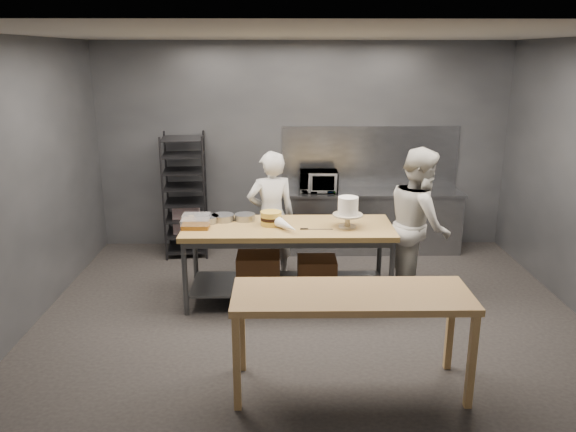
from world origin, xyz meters
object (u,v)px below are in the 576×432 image
Objects in this scene: work_table at (286,254)px; near_counter at (351,302)px; chef_behind at (271,216)px; frosted_cake_stand at (348,209)px; chef_right at (419,224)px; speed_rack at (185,196)px; microwave at (318,181)px; layer_cake at (271,218)px.

work_table is 1.20× the size of near_counter.
frosted_cake_stand is (0.88, -0.74, 0.30)m from chef_behind.
work_table is at bearing 106.14° from near_counter.
work_table is at bearing 94.41° from chef_right.
speed_rack is 1.05× the size of chef_behind.
chef_behind is (-0.18, 0.66, 0.26)m from work_table.
microwave is 1.84m from frosted_cake_stand.
microwave is at bearing 2.40° from speed_rack.
near_counter is 1.14× the size of speed_rack.
frosted_cake_stand is at bearing -6.55° from work_table.
frosted_cake_stand is at bearing 101.95° from chef_right.
frosted_cake_stand is at bearing -6.96° from layer_cake.
near_counter is 4.01m from speed_rack.
microwave is (-0.05, 3.58, 0.24)m from near_counter.
near_counter is 2.60m from chef_behind.
chef_behind is at bearing 90.85° from layer_cake.
frosted_cake_stand is (0.16, 1.76, 0.33)m from near_counter.
layer_cake is at bearing 93.26° from chef_right.
chef_right is at bearing 10.33° from frosted_cake_stand.
speed_rack is 1.92m from microwave.
work_table is at bearing -105.55° from microwave.
chef_right is 5.08× the size of frosted_cake_stand.
speed_rack is 0.97× the size of chef_right.
layer_cake is at bearing 78.35° from chef_behind.
frosted_cake_stand is 1.48× the size of layer_cake.
chef_behind is 4.71× the size of frosted_cake_stand.
speed_rack is 3.23× the size of microwave.
near_counter is 3.59m from microwave.
chef_behind is 6.94× the size of layer_cake.
frosted_cake_stand is at bearing -39.36° from speed_rack.
speed_rack is at bearing -177.60° from microwave.
frosted_cake_stand is (-0.85, -0.16, 0.24)m from chef_right.
speed_rack is at bearing 127.52° from layer_cake.
speed_rack is 2.07m from layer_cake.
chef_right is at bearing -57.48° from microwave.
chef_right is 3.33× the size of microwave.
speed_rack reaches higher than frosted_cake_stand.
work_table is 1.37× the size of speed_rack.
layer_cake is (-0.17, 0.03, 0.43)m from work_table.
layer_cake is (-0.66, -1.72, -0.05)m from microwave.
microwave is at bearing -134.22° from chef_behind.
chef_right reaches higher than layer_cake.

